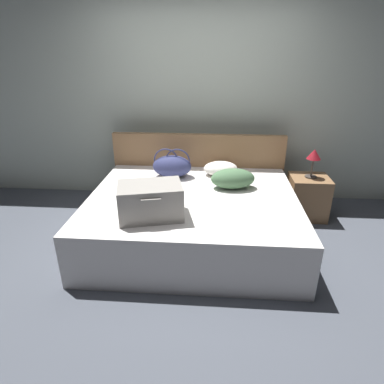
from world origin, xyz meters
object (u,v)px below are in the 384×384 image
Objects in this scene: nightstand at (307,197)px; pillow_near_headboard at (220,168)px; pillow_center_head at (233,179)px; table_lamp at (314,156)px; hard_case_large at (150,200)px; bed at (193,218)px; duffel_bag at (172,166)px.

pillow_near_headboard is at bearing -179.59° from nightstand.
pillow_center_head reaches higher than pillow_near_headboard.
table_lamp reaches higher than nightstand.
pillow_center_head is at bearing -71.77° from pillow_near_headboard.
hard_case_large reaches higher than pillow_center_head.
table_lamp reaches higher than bed.
bed is at bearing -61.78° from duffel_bag.
hard_case_large is at bearing -146.76° from nightstand.
pillow_near_headboard reaches higher than nightstand.
hard_case_large is 1.03m from pillow_center_head.
pillow_near_headboard is at bearing -179.59° from table_lamp.
pillow_near_headboard is (0.28, 0.62, 0.34)m from bed.
pillow_center_head is (0.13, -0.38, 0.03)m from pillow_near_headboard.
nightstand is at bearing 22.97° from pillow_center_head.
hard_case_large is at bearing -119.67° from pillow_near_headboard.
duffel_bag is 0.57m from pillow_near_headboard.
duffel_bag is at bearing -176.20° from table_lamp.
hard_case_large is 2.00m from table_lamp.
pillow_center_head is (0.69, -0.28, -0.02)m from duffel_bag.
pillow_center_head is 1.07m from nightstand.
pillow_near_headboard is 1.10m from nightstand.
hard_case_large reaches higher than nightstand.
duffel_bag reaches higher than table_lamp.
bed is 1.47m from nightstand.
table_lamp is (0.00, 0.00, 0.51)m from nightstand.
table_lamp reaches higher than pillow_near_headboard.
duffel_bag is at bearing -169.92° from pillow_near_headboard.
table_lamp is (1.05, 0.01, 0.17)m from pillow_near_headboard.
duffel_bag is 1.62m from table_lamp.
hard_case_large is 1.25m from pillow_near_headboard.
duffel_bag is at bearing 157.48° from pillow_center_head.
pillow_near_headboard is at bearing 108.23° from pillow_center_head.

